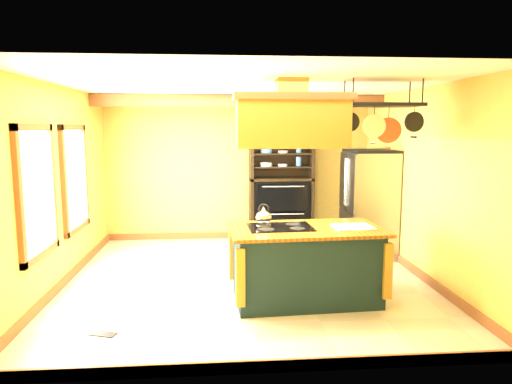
{
  "coord_description": "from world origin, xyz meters",
  "views": [
    {
      "loc": [
        -0.36,
        -6.21,
        2.13
      ],
      "look_at": [
        0.16,
        0.3,
        1.21
      ],
      "focal_mm": 32.0,
      "sensor_mm": 36.0,
      "label": 1
    }
  ],
  "objects": [
    {
      "name": "floor",
      "position": [
        0.0,
        0.0,
        0.0
      ],
      "size": [
        5.0,
        5.0,
        0.0
      ],
      "primitive_type": "plane",
      "color": "beige",
      "rests_on": "ground"
    },
    {
      "name": "ceiling",
      "position": [
        0.0,
        0.0,
        2.7
      ],
      "size": [
        5.0,
        5.0,
        0.0
      ],
      "primitive_type": "plane",
      "rotation": [
        3.14,
        0.0,
        0.0
      ],
      "color": "white",
      "rests_on": "wall_back"
    },
    {
      "name": "wall_back",
      "position": [
        0.0,
        2.5,
        1.35
      ],
      "size": [
        5.0,
        0.02,
        2.7
      ],
      "primitive_type": "cube",
      "color": "#B89B43",
      "rests_on": "floor"
    },
    {
      "name": "wall_front",
      "position": [
        0.0,
        -2.5,
        1.35
      ],
      "size": [
        5.0,
        0.02,
        2.7
      ],
      "primitive_type": "cube",
      "color": "#B89B43",
      "rests_on": "floor"
    },
    {
      "name": "wall_left",
      "position": [
        -2.5,
        0.0,
        1.35
      ],
      "size": [
        0.02,
        5.0,
        2.7
      ],
      "primitive_type": "cube",
      "color": "#B89B43",
      "rests_on": "floor"
    },
    {
      "name": "wall_right",
      "position": [
        2.5,
        0.0,
        1.35
      ],
      "size": [
        0.02,
        5.0,
        2.7
      ],
      "primitive_type": "cube",
      "color": "#B89B43",
      "rests_on": "floor"
    },
    {
      "name": "ceiling_beam",
      "position": [
        0.0,
        1.7,
        2.59
      ],
      "size": [
        5.0,
        0.15,
        0.2
      ],
      "primitive_type": "cube",
      "color": "brown",
      "rests_on": "ceiling"
    },
    {
      "name": "window_near",
      "position": [
        -2.47,
        -0.8,
        1.4
      ],
      "size": [
        0.06,
        1.06,
        1.56
      ],
      "color": "brown",
      "rests_on": "wall_left"
    },
    {
      "name": "window_far",
      "position": [
        -2.47,
        0.6,
        1.4
      ],
      "size": [
        0.06,
        1.06,
        1.56
      ],
      "color": "brown",
      "rests_on": "wall_left"
    },
    {
      "name": "kitchen_island",
      "position": [
        0.68,
        -0.81,
        0.47
      ],
      "size": [
        1.92,
        1.14,
        1.11
      ],
      "rotation": [
        0.0,
        0.0,
        0.06
      ],
      "color": "#13292C",
      "rests_on": "floor"
    },
    {
      "name": "range_hood",
      "position": [
        0.49,
        -0.81,
        2.24
      ],
      "size": [
        1.36,
        0.77,
        0.8
      ],
      "color": "#BB7A2E",
      "rests_on": "ceiling"
    },
    {
      "name": "pot_rack",
      "position": [
        1.59,
        -0.81,
        2.31
      ],
      "size": [
        0.97,
        0.46,
        0.75
      ],
      "color": "black",
      "rests_on": "ceiling"
    },
    {
      "name": "refrigerator",
      "position": [
        2.1,
        1.1,
        0.84
      ],
      "size": [
        0.75,
        0.89,
        1.74
      ],
      "color": "#92959A",
      "rests_on": "floor"
    },
    {
      "name": "hutch",
      "position": [
        0.79,
        2.27,
        0.83
      ],
      "size": [
        1.18,
        0.54,
        2.1
      ],
      "color": "black",
      "rests_on": "floor"
    },
    {
      "name": "floor_register",
      "position": [
        -1.59,
        -1.6,
        0.01
      ],
      "size": [
        0.3,
        0.2,
        0.01
      ],
      "primitive_type": "cube",
      "rotation": [
        0.0,
        0.0,
        -0.31
      ],
      "color": "black",
      "rests_on": "floor"
    }
  ]
}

